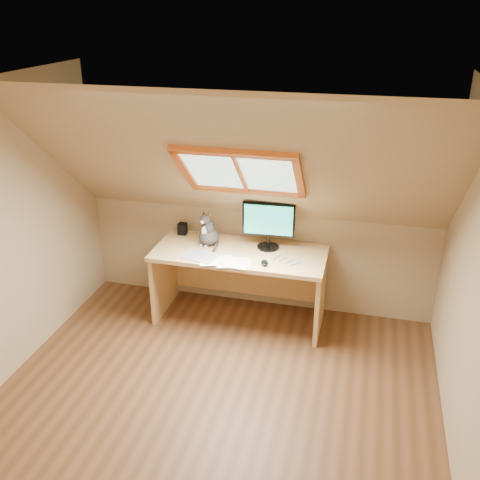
% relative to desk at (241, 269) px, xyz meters
% --- Properties ---
extents(ground, '(3.50, 3.50, 0.00)m').
position_rel_desk_xyz_m(ground, '(0.09, -1.45, -0.52)').
color(ground, brown).
rests_on(ground, ground).
extents(room_shell, '(3.52, 3.52, 2.41)m').
position_rel_desk_xyz_m(room_shell, '(0.09, -1.54, 0.91)').
color(room_shell, tan).
rests_on(room_shell, ground).
extents(desk, '(1.63, 0.71, 0.74)m').
position_rel_desk_xyz_m(desk, '(0.00, 0.00, 0.00)').
color(desk, '#E3A76C').
rests_on(desk, ground).
extents(monitor, '(0.49, 0.21, 0.46)m').
position_rel_desk_xyz_m(monitor, '(0.25, 0.06, 0.49)').
color(monitor, black).
rests_on(monitor, desk).
extents(cat, '(0.26, 0.28, 0.35)m').
position_rel_desk_xyz_m(cat, '(-0.33, 0.01, 0.35)').
color(cat, '#403B38').
rests_on(cat, desk).
extents(desk_speaker, '(0.08, 0.08, 0.12)m').
position_rel_desk_xyz_m(desk_speaker, '(-0.66, 0.18, 0.28)').
color(desk_speaker, black).
rests_on(desk_speaker, desk).
extents(graphics_tablet, '(0.34, 0.27, 0.01)m').
position_rel_desk_xyz_m(graphics_tablet, '(-0.32, -0.28, 0.23)').
color(graphics_tablet, '#B2B2B7').
rests_on(graphics_tablet, desk).
extents(mouse, '(0.09, 0.13, 0.04)m').
position_rel_desk_xyz_m(mouse, '(0.28, -0.29, 0.24)').
color(mouse, black).
rests_on(mouse, desk).
extents(papers, '(0.35, 0.30, 0.01)m').
position_rel_desk_xyz_m(papers, '(-0.08, -0.33, 0.23)').
color(papers, white).
rests_on(papers, desk).
extents(cables, '(0.51, 0.26, 0.01)m').
position_rel_desk_xyz_m(cables, '(0.37, -0.19, 0.23)').
color(cables, silver).
rests_on(cables, desk).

